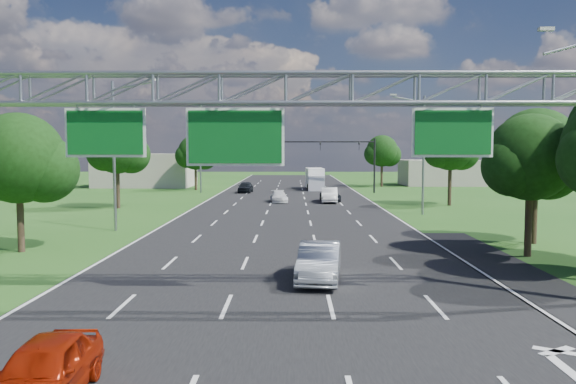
{
  "coord_description": "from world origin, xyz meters",
  "views": [
    {
      "loc": [
        0.5,
        -7.48,
        5.35
      ],
      "look_at": [
        0.29,
        15.72,
        3.67
      ],
      "focal_mm": 35.0,
      "sensor_mm": 36.0,
      "label": 1
    }
  ],
  "objects_px": {
    "red_coupe": "(44,371)",
    "box_truck": "(315,179)",
    "silver_sedan": "(319,262)",
    "sign_gantry": "(288,107)",
    "traffic_signal": "(347,153)"
  },
  "relations": [
    {
      "from": "red_coupe",
      "to": "box_truck",
      "type": "xyz_separation_m",
      "value": [
        8.4,
        67.62,
        0.74
      ]
    },
    {
      "from": "silver_sedan",
      "to": "box_truck",
      "type": "relative_size",
      "value": 0.6
    },
    {
      "from": "sign_gantry",
      "to": "silver_sedan",
      "type": "relative_size",
      "value": 4.95
    },
    {
      "from": "silver_sedan",
      "to": "sign_gantry",
      "type": "bearing_deg",
      "value": -103.75
    },
    {
      "from": "box_truck",
      "to": "sign_gantry",
      "type": "bearing_deg",
      "value": -96.04
    },
    {
      "from": "red_coupe",
      "to": "silver_sedan",
      "type": "bearing_deg",
      "value": 58.73
    },
    {
      "from": "red_coupe",
      "to": "traffic_signal",
      "type": "bearing_deg",
      "value": 76.6
    },
    {
      "from": "traffic_signal",
      "to": "box_truck",
      "type": "relative_size",
      "value": 1.53
    },
    {
      "from": "sign_gantry",
      "to": "traffic_signal",
      "type": "distance_m",
      "value": 53.51
    },
    {
      "from": "red_coupe",
      "to": "silver_sedan",
      "type": "xyz_separation_m",
      "value": [
        6.39,
        11.4,
        0.1
      ]
    },
    {
      "from": "sign_gantry",
      "to": "box_truck",
      "type": "distance_m",
      "value": 60.05
    },
    {
      "from": "red_coupe",
      "to": "box_truck",
      "type": "bearing_deg",
      "value": 80.92
    },
    {
      "from": "red_coupe",
      "to": "silver_sedan",
      "type": "height_order",
      "value": "silver_sedan"
    },
    {
      "from": "sign_gantry",
      "to": "traffic_signal",
      "type": "bearing_deg",
      "value": 82.32
    },
    {
      "from": "box_truck",
      "to": "silver_sedan",
      "type": "bearing_deg",
      "value": -94.96
    }
  ]
}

